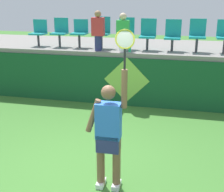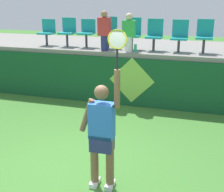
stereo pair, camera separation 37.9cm
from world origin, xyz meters
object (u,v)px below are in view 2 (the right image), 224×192
Objects in this scene: stadium_chair_0 at (47,31)px; spectator_1 at (104,30)px; stadium_chair_7 at (205,34)px; stadium_chair_5 at (155,34)px; water_bottle at (135,48)px; spectator_0 at (129,32)px; stadium_chair_3 at (109,31)px; stadium_chair_1 at (68,30)px; stadium_chair_2 at (87,31)px; stadium_chair_6 at (180,35)px; tennis_player at (102,132)px; stadium_chair_4 at (133,32)px.

spectator_1 reaches higher than stadium_chair_0.
stadium_chair_5 is at bearing 179.91° from stadium_chair_7.
stadium_chair_0 is (-2.91, 0.45, 0.33)m from water_bottle.
water_bottle is 0.48m from spectator_0.
stadium_chair_3 is at bearing 147.41° from spectator_0.
spectator_1 is at bearing 177.74° from water_bottle.
stadium_chair_1 is 0.63m from stadium_chair_2.
tennis_player is at bearing -98.29° from stadium_chair_6.
stadium_chair_2 is 0.92× the size of stadium_chair_4.
spectator_1 reaches higher than stadium_chair_2.
stadium_chair_4 reaches higher than stadium_chair_2.
tennis_player is 2.85× the size of stadium_chair_4.
tennis_player is at bearing -81.29° from spectator_0.
water_bottle is at bearing -8.87° from stadium_chair_0.
stadium_chair_2 is 0.78× the size of spectator_0.
stadium_chair_5 is 1.01× the size of stadium_chair_6.
tennis_player is 2.86× the size of stadium_chair_7.
stadium_chair_6 is at bearing 81.71° from tennis_player.
water_bottle is 0.25× the size of stadium_chair_6.
stadium_chair_5 is at bearing -179.95° from stadium_chair_6.
stadium_chair_3 is 2.69m from stadium_chair_7.
stadium_chair_2 is 0.80m from spectator_1.
stadium_chair_2 is at bearing 113.66° from tennis_player.
spectator_0 reaches higher than stadium_chair_2.
stadium_chair_1 is 2.07m from spectator_0.
stadium_chair_3 is (1.31, 0.00, 0.03)m from stadium_chair_1.
stadium_chair_0 is 2.71m from stadium_chair_4.
water_bottle is 0.25× the size of stadium_chair_5.
stadium_chair_1 is 0.95× the size of stadium_chair_4.
stadium_chair_4 is 0.63m from stadium_chair_5.
stadium_chair_2 is 1.46m from spectator_0.
stadium_chair_6 is at bearing 11.85° from spectator_1.
stadium_chair_0 is 2.00m from stadium_chair_3.
stadium_chair_0 is at bearing -179.92° from stadium_chair_7.
stadium_chair_7 is at bearing -0.24° from stadium_chair_6.
stadium_chair_1 is (-2.66, 4.65, 0.98)m from tennis_player.
tennis_player reaches higher than spectator_0.
tennis_player is 11.64× the size of water_bottle.
tennis_player reaches higher than stadium_chair_7.
stadium_chair_6 is at bearing 0.13° from stadium_chair_0.
stadium_chair_5 is (2.65, 0.01, -0.00)m from stadium_chair_1.
spectator_0 is (0.00, -0.46, 0.06)m from stadium_chair_4.
stadium_chair_6 is at bearing 0.05° from stadium_chair_5.
stadium_chair_3 reaches higher than stadium_chair_5.
spectator_0 reaches higher than stadium_chair_4.
stadium_chair_4 is at bearing -179.99° from stadium_chair_6.
spectator_1 is (-2.69, -0.42, 0.07)m from stadium_chair_7.
stadium_chair_7 is 2.03m from spectator_0.
stadium_chair_7 is at bearing 12.96° from spectator_0.
stadium_chair_6 is at bearing 0.10° from stadium_chair_1.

